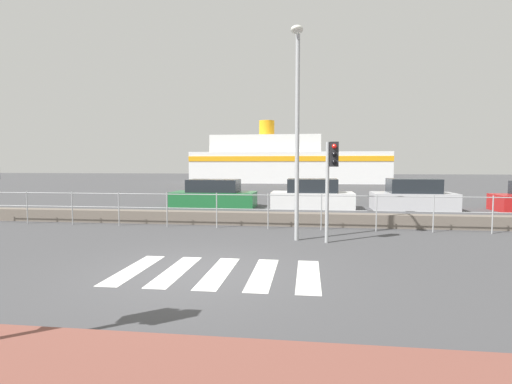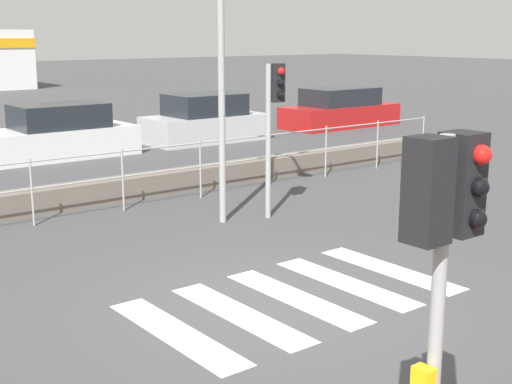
{
  "view_description": "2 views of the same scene",
  "coord_description": "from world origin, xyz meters",
  "px_view_note": "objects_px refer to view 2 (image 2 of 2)",
  "views": [
    {
      "loc": [
        2.21,
        -7.77,
        2.2
      ],
      "look_at": [
        0.93,
        2.0,
        1.5
      ],
      "focal_mm": 28.0,
      "sensor_mm": 36.0,
      "label": 1
    },
    {
      "loc": [
        -5.31,
        -6.47,
        3.32
      ],
      "look_at": [
        0.57,
        1.0,
        1.2
      ],
      "focal_mm": 50.0,
      "sensor_mm": 36.0,
      "label": 2
    }
  ],
  "objects_px": {
    "traffic_light_far": "(273,106)",
    "parked_car_silver": "(205,121)",
    "parked_car_white": "(60,134)",
    "parked_car_red": "(340,110)",
    "streetlamp": "(228,14)",
    "traffic_light_near": "(442,225)"
  },
  "relations": [
    {
      "from": "traffic_light_far",
      "to": "parked_car_silver",
      "type": "distance_m",
      "value": 9.77
    },
    {
      "from": "traffic_light_far",
      "to": "streetlamp",
      "type": "height_order",
      "value": "streetlamp"
    },
    {
      "from": "streetlamp",
      "to": "traffic_light_far",
      "type": "bearing_deg",
      "value": -2.79
    },
    {
      "from": "parked_car_silver",
      "to": "parked_car_red",
      "type": "relative_size",
      "value": 0.84
    },
    {
      "from": "parked_car_white",
      "to": "traffic_light_near",
      "type": "bearing_deg",
      "value": -104.36
    },
    {
      "from": "parked_car_silver",
      "to": "parked_car_red",
      "type": "height_order",
      "value": "parked_car_silver"
    },
    {
      "from": "parked_car_white",
      "to": "parked_car_red",
      "type": "xyz_separation_m",
      "value": [
        10.7,
        -0.0,
        -0.03
      ]
    },
    {
      "from": "streetlamp",
      "to": "parked_car_white",
      "type": "relative_size",
      "value": 1.46
    },
    {
      "from": "traffic_light_near",
      "to": "traffic_light_far",
      "type": "relative_size",
      "value": 0.96
    },
    {
      "from": "traffic_light_near",
      "to": "traffic_light_far",
      "type": "bearing_deg",
      "value": 57.97
    },
    {
      "from": "traffic_light_near",
      "to": "streetlamp",
      "type": "relative_size",
      "value": 0.46
    },
    {
      "from": "traffic_light_near",
      "to": "streetlamp",
      "type": "height_order",
      "value": "streetlamp"
    },
    {
      "from": "traffic_light_near",
      "to": "parked_car_red",
      "type": "xyz_separation_m",
      "value": [
        14.73,
        15.74,
        -1.51
      ]
    },
    {
      "from": "streetlamp",
      "to": "parked_car_silver",
      "type": "distance_m",
      "value": 10.53
    },
    {
      "from": "streetlamp",
      "to": "parked_car_white",
      "type": "bearing_deg",
      "value": 86.46
    },
    {
      "from": "parked_car_white",
      "to": "parked_car_silver",
      "type": "bearing_deg",
      "value": -0.0
    },
    {
      "from": "traffic_light_near",
      "to": "parked_car_silver",
      "type": "xyz_separation_m",
      "value": [
        8.8,
        15.74,
        -1.47
      ]
    },
    {
      "from": "traffic_light_far",
      "to": "streetlamp",
      "type": "xyz_separation_m",
      "value": [
        -0.95,
        0.05,
        1.58
      ]
    },
    {
      "from": "streetlamp",
      "to": "parked_car_white",
      "type": "height_order",
      "value": "streetlamp"
    },
    {
      "from": "traffic_light_near",
      "to": "streetlamp",
      "type": "bearing_deg",
      "value": 63.95
    },
    {
      "from": "traffic_light_far",
      "to": "parked_car_silver",
      "type": "bearing_deg",
      "value": 63.25
    },
    {
      "from": "streetlamp",
      "to": "parked_car_red",
      "type": "relative_size",
      "value": 1.29
    }
  ]
}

